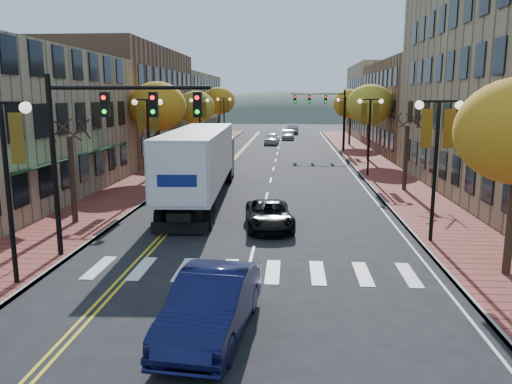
# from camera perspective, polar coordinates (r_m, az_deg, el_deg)

# --- Properties ---
(ground) EXTENTS (200.00, 200.00, 0.00)m
(ground) POSITION_cam_1_polar(r_m,az_deg,el_deg) (16.33, -1.56, -11.42)
(ground) COLOR black
(ground) RESTS_ON ground
(sidewalk_left) EXTENTS (4.00, 85.00, 0.15)m
(sidewalk_left) POSITION_cam_1_polar(r_m,az_deg,el_deg) (49.06, -8.39, 3.57)
(sidewalk_left) COLOR brown
(sidewalk_left) RESTS_ON ground
(sidewalk_right) EXTENTS (4.00, 85.00, 0.15)m
(sidewalk_right) POSITION_cam_1_polar(r_m,az_deg,el_deg) (48.51, 12.90, 3.33)
(sidewalk_right) COLOR brown
(sidewalk_right) RESTS_ON ground
(building_left_mid) EXTENTS (12.00, 24.00, 11.00)m
(building_left_mid) POSITION_cam_1_polar(r_m,az_deg,el_deg) (54.29, -16.14, 9.70)
(building_left_mid) COLOR brown
(building_left_mid) RESTS_ON ground
(building_left_far) EXTENTS (12.00, 26.00, 9.50)m
(building_left_far) POSITION_cam_1_polar(r_m,az_deg,el_deg) (78.27, -9.80, 9.63)
(building_left_far) COLOR #9E8966
(building_left_far) RESTS_ON ground
(building_right_mid) EXTENTS (15.00, 24.00, 10.00)m
(building_right_mid) POSITION_cam_1_polar(r_m,az_deg,el_deg) (59.53, 20.88, 9.00)
(building_right_mid) COLOR brown
(building_right_mid) RESTS_ON ground
(building_right_far) EXTENTS (15.00, 20.00, 11.00)m
(building_right_far) POSITION_cam_1_polar(r_m,az_deg,el_deg) (80.85, 16.40, 9.92)
(building_right_far) COLOR #9E8966
(building_right_far) RESTS_ON ground
(tree_left_a) EXTENTS (0.28, 0.28, 4.20)m
(tree_left_a) POSITION_cam_1_polar(r_m,az_deg,el_deg) (25.62, -20.23, 1.33)
(tree_left_a) COLOR #382619
(tree_left_a) RESTS_ON sidewalk_left
(tree_left_b) EXTENTS (4.48, 4.48, 7.21)m
(tree_left_b) POSITION_cam_1_polar(r_m,az_deg,el_deg) (40.43, -11.19, 9.59)
(tree_left_b) COLOR #382619
(tree_left_b) RESTS_ON sidewalk_left
(tree_left_c) EXTENTS (4.16, 4.16, 6.69)m
(tree_left_c) POSITION_cam_1_polar(r_m,az_deg,el_deg) (56.04, -6.88, 9.61)
(tree_left_c) COLOR #382619
(tree_left_c) RESTS_ON sidewalk_left
(tree_left_d) EXTENTS (4.61, 4.61, 7.42)m
(tree_left_d) POSITION_cam_1_polar(r_m,az_deg,el_deg) (73.79, -4.23, 10.36)
(tree_left_d) COLOR #382619
(tree_left_d) RESTS_ON sidewalk_left
(tree_right_b) EXTENTS (0.28, 0.28, 4.20)m
(tree_right_b) POSITION_cam_1_polar(r_m,az_deg,el_deg) (34.11, 16.74, 3.76)
(tree_right_b) COLOR #382619
(tree_right_b) RESTS_ON sidewalk_right
(tree_right_c) EXTENTS (4.48, 4.48, 7.21)m
(tree_right_c) POSITION_cam_1_polar(r_m,az_deg,el_deg) (49.61, 12.90, 9.72)
(tree_right_c) COLOR #382619
(tree_right_c) RESTS_ON sidewalk_right
(tree_right_d) EXTENTS (4.35, 4.35, 7.00)m
(tree_right_d) POSITION_cam_1_polar(r_m,az_deg,el_deg) (65.48, 10.75, 9.87)
(tree_right_d) COLOR #382619
(tree_right_d) RESTS_ON sidewalk_right
(lamp_left_a) EXTENTS (1.96, 0.36, 6.05)m
(lamp_left_a) POSITION_cam_1_polar(r_m,az_deg,el_deg) (17.62, -26.75, 3.52)
(lamp_left_a) COLOR black
(lamp_left_a) RESTS_ON ground
(lamp_left_b) EXTENTS (1.96, 0.36, 6.05)m
(lamp_left_b) POSITION_cam_1_polar(r_m,az_deg,el_deg) (32.37, -12.22, 7.25)
(lamp_left_b) COLOR black
(lamp_left_b) RESTS_ON ground
(lamp_left_c) EXTENTS (1.96, 0.36, 6.05)m
(lamp_left_c) POSITION_cam_1_polar(r_m,az_deg,el_deg) (49.89, -6.45, 8.60)
(lamp_left_c) COLOR black
(lamp_left_c) RESTS_ON ground
(lamp_left_d) EXTENTS (1.96, 0.36, 6.05)m
(lamp_left_d) POSITION_cam_1_polar(r_m,az_deg,el_deg) (67.66, -3.68, 9.21)
(lamp_left_d) COLOR black
(lamp_left_d) RESTS_ON ground
(lamp_right_a) EXTENTS (1.96, 0.36, 6.05)m
(lamp_right_a) POSITION_cam_1_polar(r_m,az_deg,el_deg) (21.96, 19.96, 5.26)
(lamp_right_a) COLOR black
(lamp_right_a) RESTS_ON ground
(lamp_right_b) EXTENTS (1.96, 0.36, 6.05)m
(lamp_right_b) POSITION_cam_1_polar(r_m,az_deg,el_deg) (39.54, 12.87, 7.83)
(lamp_right_b) COLOR black
(lamp_right_b) RESTS_ON ground
(lamp_right_c) EXTENTS (1.96, 0.36, 6.05)m
(lamp_right_c) POSITION_cam_1_polar(r_m,az_deg,el_deg) (57.38, 10.14, 8.78)
(lamp_right_c) COLOR black
(lamp_right_c) RESTS_ON ground
(traffic_mast_near) EXTENTS (6.10, 0.35, 7.00)m
(traffic_mast_near) POSITION_cam_1_polar(r_m,az_deg,el_deg) (19.37, -17.20, 6.63)
(traffic_mast_near) COLOR black
(traffic_mast_near) RESTS_ON ground
(traffic_mast_far) EXTENTS (6.10, 0.34, 7.00)m
(traffic_mast_far) POSITION_cam_1_polar(r_m,az_deg,el_deg) (57.19, 8.12, 9.47)
(traffic_mast_far) COLOR black
(traffic_mast_far) RESTS_ON ground
(semi_truck) EXTENTS (3.59, 17.45, 4.33)m
(semi_truck) POSITION_cam_1_polar(r_m,az_deg,el_deg) (30.19, -6.17, 3.83)
(semi_truck) COLOR black
(semi_truck) RESTS_ON ground
(navy_sedan) EXTENTS (2.33, 5.29, 1.69)m
(navy_sedan) POSITION_cam_1_polar(r_m,az_deg,el_deg) (13.41, -5.11, -12.67)
(navy_sedan) COLOR black
(navy_sedan) RESTS_ON ground
(black_suv) EXTENTS (2.68, 4.83, 1.28)m
(black_suv) POSITION_cam_1_polar(r_m,az_deg,el_deg) (23.81, 1.52, -2.63)
(black_suv) COLOR black
(black_suv) RESTS_ON ground
(car_far_white) EXTENTS (2.12, 4.55, 1.51)m
(car_far_white) POSITION_cam_1_polar(r_m,az_deg,el_deg) (66.22, 1.84, 6.13)
(car_far_white) COLOR silver
(car_far_white) RESTS_ON ground
(car_far_silver) EXTENTS (1.93, 4.63, 1.34)m
(car_far_silver) POSITION_cam_1_polar(r_m,az_deg,el_deg) (73.92, 3.66, 6.54)
(car_far_silver) COLOR #A4A3AB
(car_far_silver) RESTS_ON ground
(car_far_oncoming) EXTENTS (2.07, 4.96, 1.60)m
(car_far_oncoming) POSITION_cam_1_polar(r_m,az_deg,el_deg) (85.47, 4.18, 7.20)
(car_far_oncoming) COLOR #A6A6AD
(car_far_oncoming) RESTS_ON ground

